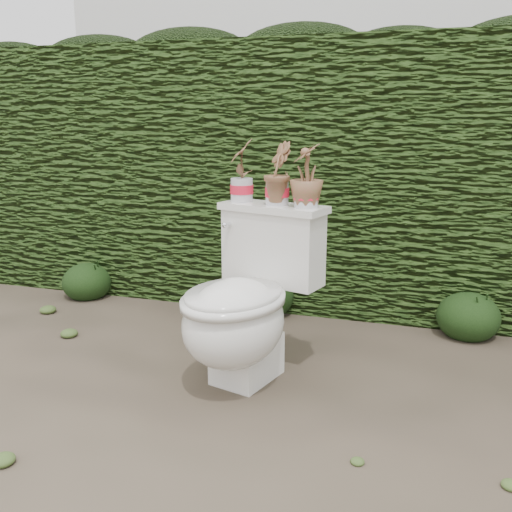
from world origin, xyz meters
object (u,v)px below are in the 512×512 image
(potted_plant_center, at_px, (277,175))
(potted_plant_right, at_px, (306,177))
(toilet, at_px, (244,306))
(potted_plant_left, at_px, (242,172))

(potted_plant_center, relative_size, potted_plant_right, 1.02)
(toilet, xyz_separation_m, potted_plant_right, (0.23, 0.19, 0.55))
(toilet, relative_size, potted_plant_left, 2.79)
(toilet, bearing_deg, potted_plant_right, 54.74)
(potted_plant_left, xyz_separation_m, potted_plant_center, (0.19, -0.05, -0.00))
(potted_plant_left, relative_size, potted_plant_right, 1.05)
(potted_plant_center, xyz_separation_m, potted_plant_right, (0.14, -0.04, -0.00))
(toilet, height_order, potted_plant_right, potted_plant_right)
(toilet, xyz_separation_m, potted_plant_center, (0.08, 0.23, 0.56))
(potted_plant_left, distance_m, potted_plant_right, 0.34)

